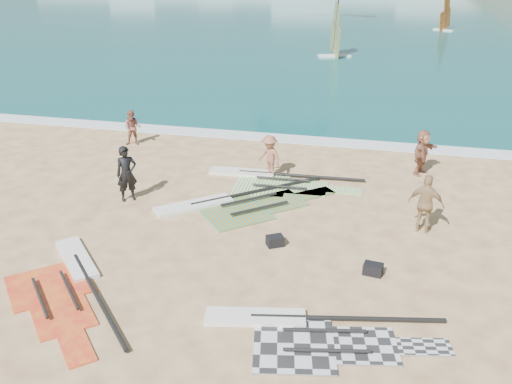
% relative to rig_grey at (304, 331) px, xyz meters
% --- Properties ---
extents(ground, '(300.00, 300.00, 0.00)m').
position_rel_rig_grey_xyz_m(ground, '(-2.66, 1.42, -0.05)').
color(ground, '#E5BE86').
rests_on(ground, ground).
extents(surf_line, '(300.00, 1.20, 0.04)m').
position_rel_rig_grey_xyz_m(surf_line, '(-2.66, 13.72, -0.05)').
color(surf_line, white).
rests_on(surf_line, ground).
extents(rig_grey, '(5.79, 2.79, 0.20)m').
position_rel_rig_grey_xyz_m(rig_grey, '(0.00, 0.00, 0.00)').
color(rig_grey, '#2A2A2C').
rests_on(rig_grey, ground).
extents(rig_green, '(5.97, 2.38, 0.20)m').
position_rel_rig_grey_xyz_m(rig_green, '(-2.63, 8.75, 0.00)').
color(rig_green, '#5EB027').
rests_on(rig_green, ground).
extents(rig_orange, '(5.86, 4.96, 0.20)m').
position_rel_rig_grey_xyz_m(rig_orange, '(-3.37, 6.35, 0.00)').
color(rig_orange, orange).
rests_on(rig_orange, ground).
extents(rig_red, '(4.58, 5.26, 0.20)m').
position_rel_rig_grey_xyz_m(rig_red, '(-6.34, 0.58, 0.00)').
color(rig_red, red).
rests_on(rig_red, ground).
extents(gear_bag_near, '(0.60, 0.55, 0.31)m').
position_rel_rig_grey_xyz_m(gear_bag_near, '(-1.47, 3.91, 0.11)').
color(gear_bag_near, black).
rests_on(gear_bag_near, ground).
extents(gear_bag_far, '(0.56, 0.43, 0.31)m').
position_rel_rig_grey_xyz_m(gear_bag_far, '(1.43, 2.97, 0.10)').
color(gear_bag_far, black).
rests_on(gear_bag_far, ground).
extents(person_wetsuit, '(0.85, 0.81, 1.96)m').
position_rel_rig_grey_xyz_m(person_wetsuit, '(-7.09, 5.95, 0.93)').
color(person_wetsuit, black).
rests_on(person_wetsuit, ground).
extents(beachgoer_left, '(0.89, 0.76, 1.58)m').
position_rel_rig_grey_xyz_m(beachgoer_left, '(-9.39, 11.45, 0.74)').
color(beachgoer_left, '#97584A').
rests_on(beachgoer_left, ground).
extents(beachgoer_mid, '(1.24, 1.12, 1.67)m').
position_rel_rig_grey_xyz_m(beachgoer_mid, '(-2.76, 9.13, 0.78)').
color(beachgoer_mid, '#A4614A').
rests_on(beachgoer_mid, ground).
extents(beachgoer_back, '(1.19, 0.73, 1.88)m').
position_rel_rig_grey_xyz_m(beachgoer_back, '(2.83, 5.85, 0.89)').
color(beachgoer_back, tan).
rests_on(beachgoer_back, ground).
extents(beachgoer_right, '(1.23, 1.70, 1.78)m').
position_rel_rig_grey_xyz_m(beachgoer_right, '(2.87, 10.80, 0.84)').
color(beachgoer_right, '#A4664C').
rests_on(beachgoer_right, ground).
extents(windsurfer_left, '(2.61, 2.92, 4.59)m').
position_rel_rig_grey_xyz_m(windsurfer_left, '(-2.95, 34.49, 1.27)').
color(windsurfer_left, white).
rests_on(windsurfer_left, ground).
extents(windsurfer_centre, '(2.10, 2.25, 3.77)m').
position_rel_rig_grey_xyz_m(windsurfer_centre, '(6.28, 51.24, 1.10)').
color(windsurfer_centre, white).
rests_on(windsurfer_centre, ground).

